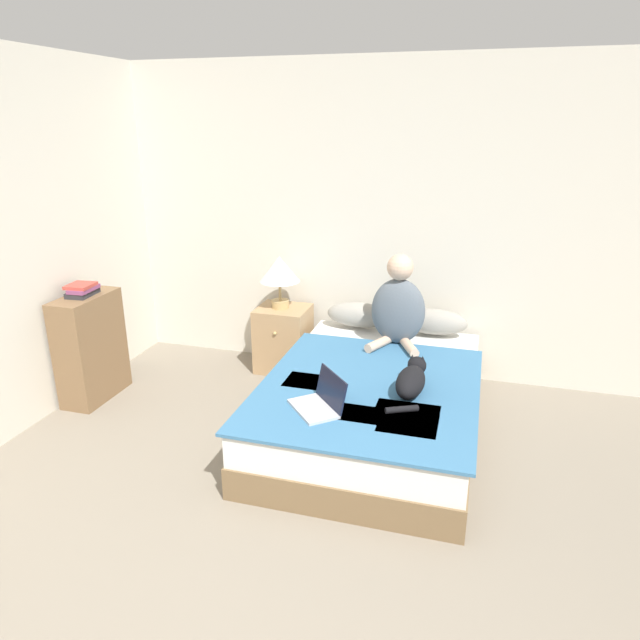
{
  "coord_description": "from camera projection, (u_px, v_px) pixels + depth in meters",
  "views": [
    {
      "loc": [
        0.71,
        -1.11,
        2.08
      ],
      "look_at": [
        -0.3,
        2.41,
        0.78
      ],
      "focal_mm": 32.0,
      "sensor_mm": 36.0,
      "label": 1
    }
  ],
  "objects": [
    {
      "name": "pillow_near",
      "position": [
        359.0,
        315.0,
        4.76
      ],
      "size": [
        0.55,
        0.22,
        0.21
      ],
      "color": "gray",
      "rests_on": "bed"
    },
    {
      "name": "cat_tabby",
      "position": [
        411.0,
        380.0,
        3.6
      ],
      "size": [
        0.21,
        0.57,
        0.19
      ],
      "rotation": [
        0.0,
        0.0,
        1.5
      ],
      "color": "black",
      "rests_on": "bed"
    },
    {
      "name": "laptop_open",
      "position": [
        320.0,
        402.0,
        3.42
      ],
      "size": [
        0.41,
        0.41,
        0.22
      ],
      "rotation": [
        0.0,
        0.0,
        -0.85
      ],
      "color": "#B7B7BC",
      "rests_on": "bed"
    },
    {
      "name": "table_lamp",
      "position": [
        280.0,
        271.0,
        4.76
      ],
      "size": [
        0.34,
        0.34,
        0.45
      ],
      "color": "tan",
      "rests_on": "nightstand"
    },
    {
      "name": "bed",
      "position": [
        374.0,
        403.0,
        3.97
      ],
      "size": [
        1.4,
        2.06,
        0.43
      ],
      "color": "brown",
      "rests_on": "ground_plane"
    },
    {
      "name": "book_stack_top",
      "position": [
        82.0,
        290.0,
        4.25
      ],
      "size": [
        0.19,
        0.25,
        0.09
      ],
      "color": "#2D2D33",
      "rests_on": "bookshelf"
    },
    {
      "name": "bookshelf",
      "position": [
        91.0,
        347.0,
        4.4
      ],
      "size": [
        0.26,
        0.56,
        0.83
      ],
      "color": "brown",
      "rests_on": "ground_plane"
    },
    {
      "name": "person_sitting",
      "position": [
        398.0,
        307.0,
        4.35
      ],
      "size": [
        0.41,
        0.4,
        0.7
      ],
      "color": "slate",
      "rests_on": "bed"
    },
    {
      "name": "nightstand",
      "position": [
        283.0,
        339.0,
        4.95
      ],
      "size": [
        0.43,
        0.42,
        0.56
      ],
      "color": "tan",
      "rests_on": "ground_plane"
    },
    {
      "name": "pillow_far",
      "position": [
        433.0,
        322.0,
        4.6
      ],
      "size": [
        0.55,
        0.22,
        0.21
      ],
      "color": "gray",
      "rests_on": "bed"
    },
    {
      "name": "wall_back",
      "position": [
        393.0,
        224.0,
        4.64
      ],
      "size": [
        5.56,
        0.05,
        2.55
      ],
      "color": "beige",
      "rests_on": "ground_plane"
    }
  ]
}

